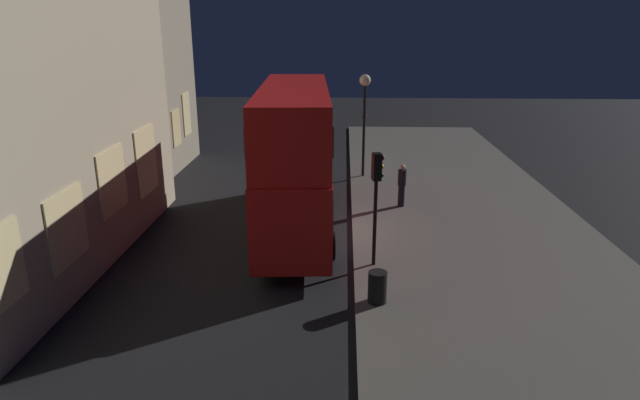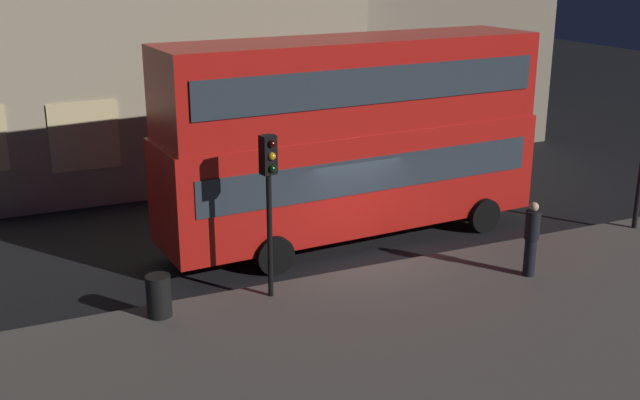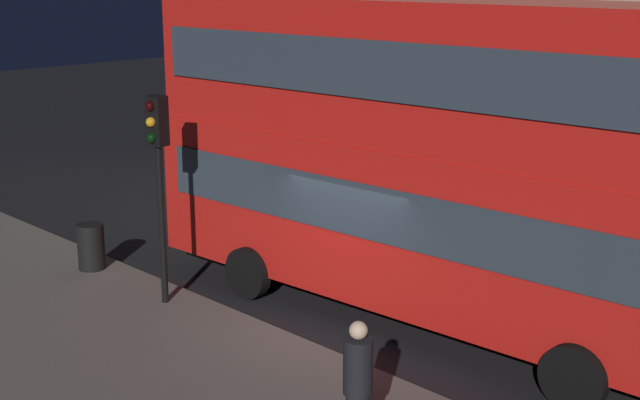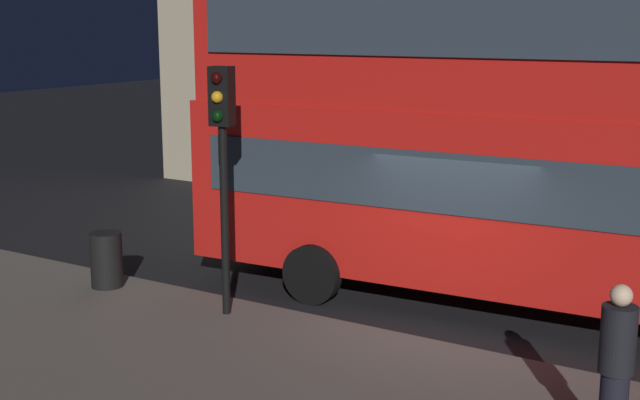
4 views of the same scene
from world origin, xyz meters
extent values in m
plane|color=black|center=(0.00, 0.00, 0.00)|extent=(80.00, 80.00, 0.00)
cube|color=#F9E09E|center=(-8.72, 7.11, 2.40)|extent=(2.02, 0.06, 1.91)
cube|color=#F9E09E|center=(-5.56, 7.11, 2.24)|extent=(2.02, 0.06, 2.04)
cube|color=#F9E09E|center=(-2.41, 7.11, 2.66)|extent=(2.02, 0.06, 2.10)
cube|color=#F9E09E|center=(0.75, 7.11, 2.57)|extent=(2.02, 0.06, 2.52)
cube|color=red|center=(0.48, 1.40, 1.81)|extent=(10.55, 3.07, 2.66)
cube|color=red|center=(0.48, 1.40, 4.28)|extent=(10.34, 3.01, 2.28)
cube|color=#2D3842|center=(0.48, 1.40, 2.14)|extent=(9.72, 3.08, 0.90)
cube|color=#2D3842|center=(0.48, 1.40, 4.39)|extent=(9.72, 3.08, 0.90)
cylinder|color=black|center=(-2.46, 2.50, 0.48)|extent=(0.97, 0.30, 0.96)
cylinder|color=black|center=(-2.30, -0.04, 0.48)|extent=(0.97, 0.30, 0.96)
cylinder|color=black|center=(-2.95, -1.43, 1.54)|extent=(0.12, 0.12, 2.84)
cube|color=black|center=(-2.95, -1.43, 3.38)|extent=(0.37, 0.32, 0.85)
sphere|color=black|center=(-2.92, -1.57, 3.65)|extent=(0.17, 0.17, 0.17)
sphere|color=orange|center=(-2.92, -1.57, 3.38)|extent=(0.17, 0.17, 0.17)
sphere|color=black|center=(-2.92, -1.57, 3.11)|extent=(0.17, 0.17, 0.17)
cylinder|color=black|center=(3.07, -2.89, 1.39)|extent=(0.35, 0.35, 0.68)
sphere|color=beige|center=(3.07, -2.89, 1.84)|extent=(0.22, 0.22, 0.22)
cylinder|color=black|center=(-5.46, -1.40, 0.58)|extent=(0.53, 0.53, 0.91)
camera|label=1|loc=(-19.19, -0.40, 7.54)|focal=30.63mm
camera|label=2|loc=(-8.63, -16.57, 7.52)|focal=44.04mm
camera|label=3|loc=(9.55, -9.95, 5.93)|focal=49.99mm
camera|label=4|loc=(4.87, -11.32, 4.48)|focal=49.07mm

